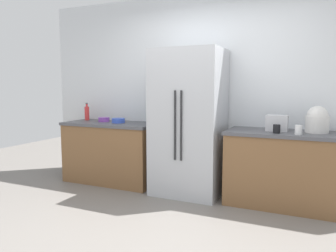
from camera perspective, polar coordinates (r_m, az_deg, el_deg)
The scene contains 13 objects.
ground_plane at distance 3.30m, azimuth -1.75°, elevation -18.38°, with size 10.44×10.44×0.00m, color slate.
kitchen_back_panel at distance 4.58m, azimuth 7.69°, elevation 5.86°, with size 5.22×0.10×2.66m, color silver.
counter_left at distance 4.95m, azimuth -9.65°, elevation -4.47°, with size 1.39×0.65×0.88m.
counter_right at distance 4.14m, azimuth 18.82°, elevation -6.96°, with size 1.25×0.65×0.88m.
refrigerator at distance 4.28m, azimuth 3.56°, elevation 0.56°, with size 0.88×0.70×1.88m.
toaster at distance 4.09m, azimuth 18.35°, elevation 0.49°, with size 0.25×0.18×0.19m, color silver.
rice_cooker at distance 4.11m, azimuth 24.44°, elevation 0.93°, with size 0.25×0.25×0.30m.
bottle_a at distance 4.69m, azimuth -3.26°, elevation 1.84°, with size 0.08×0.08×0.29m.
bottle_b at distance 5.30m, azimuth -13.85°, elevation 2.21°, with size 0.07×0.07×0.27m.
cup_a at distance 3.90m, azimuth 18.29°, elevation -0.47°, with size 0.08×0.08×0.10m, color black.
cup_b at distance 3.86m, azimuth 21.67°, elevation -0.63°, with size 0.08×0.08×0.10m, color white.
bowl_a at distance 5.02m, azimuth -11.04°, elevation 1.11°, with size 0.17×0.17×0.06m, color purple.
bowl_b at distance 4.81m, azimuth -8.58°, elevation 0.94°, with size 0.19×0.19×0.07m, color blue.
Camera 1 is at (1.32, -2.68, 1.40)m, focal length 35.20 mm.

